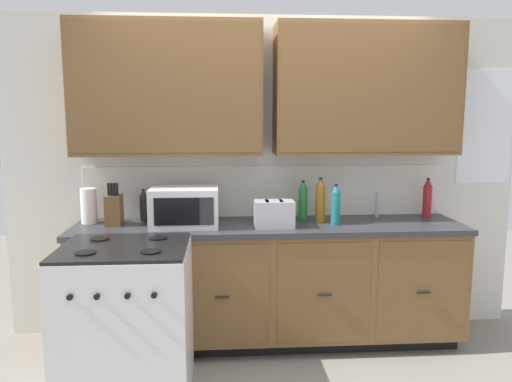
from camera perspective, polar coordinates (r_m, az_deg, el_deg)
name	(u,v)px	position (r m, az deg, el deg)	size (l,w,h in m)	color
ground_plane	(273,361)	(3.63, 1.99, -19.24)	(8.00, 8.00, 0.00)	gray
wall_unit	(268,123)	(3.71, 1.36, 7.96)	(4.02, 0.40, 2.46)	silver
counter_run	(270,283)	(3.72, 1.59, -10.62)	(2.85, 0.64, 0.92)	black
stove_range	(127,321)	(3.17, -14.85, -14.42)	(0.76, 0.68, 0.95)	white
microwave	(185,207)	(3.54, -8.31, -1.84)	(0.48, 0.37, 0.28)	white
toaster	(274,214)	(3.48, 2.12, -2.67)	(0.28, 0.18, 0.19)	#B7B7BC
knife_block	(114,210)	(3.68, -16.22, -2.09)	(0.11, 0.14, 0.31)	brown
sink_faucet	(377,204)	(3.96, 13.92, -1.50)	(0.02, 0.02, 0.20)	#B2B5BA
paper_towel_roll	(89,206)	(3.80, -18.91, -1.65)	(0.12, 0.12, 0.26)	white
bottle_dark	(144,206)	(3.76, -12.95, -1.66)	(0.06, 0.06, 0.25)	black
bottle_green	(303,201)	(3.73, 5.49, -1.13)	(0.07, 0.07, 0.30)	#237A38
bottle_teal	(336,205)	(3.60, 9.27, -1.60)	(0.07, 0.07, 0.30)	#1E707A
bottle_amber	(320,200)	(3.67, 7.51, -1.10)	(0.07, 0.07, 0.34)	#9E6619
bottle_red	(427,198)	(4.04, 19.34, -0.79)	(0.07, 0.07, 0.31)	maroon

